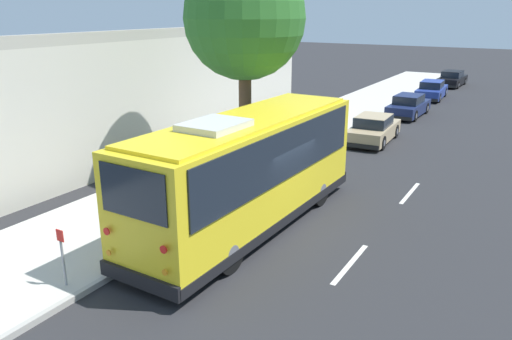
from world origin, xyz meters
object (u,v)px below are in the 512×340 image
object	(u,v)px
parked_sedan_blue	(432,90)
sign_post_near	(63,257)
parked_sedan_black	(452,79)
sign_post_far	(104,243)
fire_hydrant	(283,154)
street_tree	(246,10)
parked_sedan_navy	(409,106)
shuttle_bus	(249,167)
parked_sedan_tan	(373,129)

from	to	relation	value
parked_sedan_blue	sign_post_near	world-z (taller)	sign_post_near
parked_sedan_black	sign_post_far	xyz separation A→B (m)	(-37.28, 1.63, 0.09)
sign_post_far	fire_hydrant	size ratio (longest dim) A/B	1.31
sign_post_near	street_tree	bearing A→B (deg)	4.36
sign_post_near	sign_post_far	world-z (taller)	sign_post_near
parked_sedan_blue	street_tree	bearing A→B (deg)	171.28
parked_sedan_navy	parked_sedan_blue	bearing A→B (deg)	2.06
parked_sedan_navy	sign_post_far	xyz separation A→B (m)	(-22.79, 1.67, 0.07)
shuttle_bus	fire_hydrant	size ratio (longest dim) A/B	11.57
parked_sedan_navy	sign_post_near	world-z (taller)	sign_post_near
shuttle_bus	street_tree	distance (m)	6.33
sign_post_far	parked_sedan_blue	bearing A→B (deg)	-2.94
parked_sedan_black	street_tree	world-z (taller)	street_tree
street_tree	sign_post_far	xyz separation A→B (m)	(-7.90, -0.70, -5.51)
parked_sedan_navy	street_tree	size ratio (longest dim) A/B	0.52
sign_post_near	parked_sedan_black	bearing A→B (deg)	-2.42
shuttle_bus	parked_sedan_black	distance (m)	33.33
fire_hydrant	sign_post_near	bearing A→B (deg)	-179.32
shuttle_bus	sign_post_near	xyz separation A→B (m)	(-5.21, 1.80, -1.02)
parked_sedan_blue	sign_post_far	size ratio (longest dim) A/B	4.35
sign_post_near	fire_hydrant	bearing A→B (deg)	0.68
parked_sedan_tan	parked_sedan_navy	distance (m)	7.13
parked_sedan_blue	street_tree	xyz separation A→B (m)	(-21.95, 2.23, 5.57)
sign_post_near	parked_sedan_navy	bearing A→B (deg)	-3.99
street_tree	fire_hydrant	xyz separation A→B (m)	(1.89, -0.57, -5.63)
shuttle_bus	parked_sedan_black	bearing A→B (deg)	1.43
parked_sedan_tan	parked_sedan_black	xyz separation A→B (m)	(21.62, 0.16, -0.03)
shuttle_bus	parked_sedan_blue	size ratio (longest dim) A/B	2.04
sign_post_near	parked_sedan_blue	bearing A→B (deg)	-2.82
street_tree	shuttle_bus	bearing A→B (deg)	-147.57
parked_sedan_black	fire_hydrant	xyz separation A→B (m)	(-27.49, 1.76, -0.04)
shuttle_bus	parked_sedan_blue	xyz separation A→B (m)	(25.88, 0.27, -1.28)
parked_sedan_tan	parked_sedan_black	world-z (taller)	parked_sedan_tan
shuttle_bus	street_tree	world-z (taller)	street_tree
street_tree	sign_post_near	size ratio (longest dim) A/B	6.18
parked_sedan_navy	parked_sedan_blue	distance (m)	7.06
parked_sedan_black	street_tree	bearing A→B (deg)	177.44
parked_sedan_tan	parked_sedan_black	bearing A→B (deg)	-2.30
parked_sedan_tan	sign_post_near	distance (m)	16.98
sign_post_far	fire_hydrant	world-z (taller)	sign_post_far
parked_sedan_tan	sign_post_far	world-z (taller)	parked_sedan_tan
street_tree	fire_hydrant	distance (m)	5.97
parked_sedan_black	sign_post_near	size ratio (longest dim) A/B	3.37
parked_sedan_blue	sign_post_near	distance (m)	31.12
parked_sedan_tan	street_tree	world-z (taller)	street_tree
sign_post_far	parked_sedan_tan	bearing A→B (deg)	-6.53
parked_sedan_blue	sign_post_near	size ratio (longest dim) A/B	3.32
parked_sedan_navy	parked_sedan_black	xyz separation A→B (m)	(14.49, 0.04, -0.02)
street_tree	sign_post_near	bearing A→B (deg)	-175.64
parked_sedan_tan	street_tree	size ratio (longest dim) A/B	0.51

